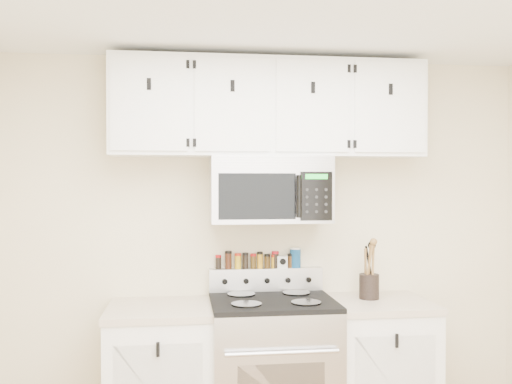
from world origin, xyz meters
The scene contains 20 objects.
back_wall centered at (0.00, 1.75, 1.25)m, with size 3.50×0.01×2.50m, color beige.
range centered at (0.00, 1.43, 0.49)m, with size 0.76×0.65×1.10m.
base_cabinet_left centered at (-0.69, 1.45, 0.46)m, with size 0.64×0.62×0.92m.
base_cabinet_right centered at (0.69, 1.45, 0.46)m, with size 0.64×0.62×0.92m.
microwave centered at (0.00, 1.55, 1.63)m, with size 0.76×0.44×0.42m.
upper_cabinets centered at (0.00, 1.58, 2.15)m, with size 2.00×0.35×0.62m.
utensil_crock centered at (0.64, 1.50, 1.01)m, with size 0.13×0.13×0.37m.
kitchen_timer centered at (0.11, 1.71, 1.14)m, with size 0.07×0.06×0.08m, color white.
salt_canister centered at (0.20, 1.71, 1.17)m, with size 0.07×0.07×0.13m.
spice_jar_0 centered at (-0.32, 1.71, 1.15)m, with size 0.04×0.04×0.09m.
spice_jar_1 centered at (-0.25, 1.71, 1.16)m, with size 0.05×0.05×0.12m.
spice_jar_2 centered at (-0.19, 1.71, 1.15)m, with size 0.04×0.04×0.10m.
spice_jar_3 centered at (-0.14, 1.71, 1.15)m, with size 0.04×0.04×0.11m.
spice_jar_4 centered at (-0.09, 1.71, 1.15)m, with size 0.04×0.04×0.10m.
spice_jar_5 centered at (-0.04, 1.71, 1.16)m, with size 0.04×0.04×0.11m.
spice_jar_6 centered at (0.01, 1.71, 1.15)m, with size 0.04×0.04×0.09m.
spice_jar_7 centered at (0.06, 1.71, 1.15)m, with size 0.04×0.04×0.09m.
spice_jar_8 centered at (0.06, 1.71, 1.16)m, with size 0.05×0.05×0.11m.
spice_jar_9 centered at (0.17, 1.71, 1.15)m, with size 0.05×0.05×0.10m.
spice_jar_10 centered at (0.18, 1.71, 1.15)m, with size 0.04×0.04×0.10m.
Camera 1 is at (-0.55, -2.05, 1.68)m, focal length 40.00 mm.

